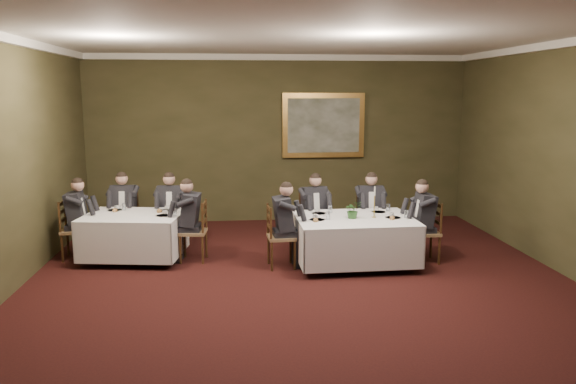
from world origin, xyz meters
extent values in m
plane|color=black|center=(0.00, 0.00, 0.00)|extent=(10.00, 10.00, 0.00)
cube|color=silver|center=(0.00, 0.00, 3.50)|extent=(8.00, 10.00, 0.10)
cube|color=#333119|center=(0.00, 5.00, 1.75)|extent=(8.00, 0.10, 3.50)
cube|color=#333119|center=(0.00, -5.00, 1.75)|extent=(8.00, 0.10, 3.50)
cube|color=white|center=(0.00, 4.95, 3.44)|extent=(8.00, 0.10, 0.12)
cube|color=black|center=(0.95, 1.69, 0.73)|extent=(1.82, 1.38, 0.04)
cube|color=white|center=(0.95, 1.69, 0.76)|extent=(1.88, 1.45, 0.02)
cube|color=white|center=(0.95, 1.69, 0.42)|extent=(1.90, 1.47, 0.65)
cube|color=black|center=(-2.60, 2.28, 0.73)|extent=(1.64, 1.33, 0.04)
cube|color=white|center=(-2.60, 2.28, 0.76)|extent=(1.71, 1.40, 0.02)
cube|color=white|center=(-2.60, 2.28, 0.42)|extent=(1.73, 1.42, 0.65)
cube|color=olive|center=(0.43, 2.63, 0.48)|extent=(0.52, 0.50, 0.05)
cube|color=black|center=(0.39, 2.81, 0.73)|extent=(0.38, 0.11, 0.54)
cube|color=black|center=(0.43, 2.63, 0.86)|extent=(0.48, 0.39, 0.55)
sphere|color=tan|center=(0.43, 2.63, 1.24)|extent=(0.25, 0.25, 0.21)
cube|color=olive|center=(1.43, 2.65, 0.48)|extent=(0.46, 0.44, 0.05)
cube|color=black|center=(1.44, 2.84, 0.73)|extent=(0.38, 0.04, 0.54)
cube|color=black|center=(1.43, 2.65, 0.86)|extent=(0.43, 0.33, 0.55)
sphere|color=tan|center=(1.43, 2.65, 1.24)|extent=(0.22, 0.22, 0.21)
cube|color=olive|center=(-0.22, 1.66, 0.48)|extent=(0.45, 0.47, 0.05)
cube|color=black|center=(-0.41, 1.65, 0.73)|extent=(0.06, 0.38, 0.54)
cube|color=black|center=(-0.22, 1.66, 0.86)|extent=(0.34, 0.44, 0.55)
sphere|color=tan|center=(-0.22, 1.66, 1.24)|extent=(0.22, 0.22, 0.21)
cube|color=olive|center=(2.12, 1.72, 0.48)|extent=(0.42, 0.44, 0.05)
cube|color=black|center=(2.31, 1.72, 0.73)|extent=(0.03, 0.38, 0.54)
cube|color=black|center=(2.12, 1.72, 0.86)|extent=(0.31, 0.42, 0.55)
sphere|color=tan|center=(2.12, 1.72, 1.24)|extent=(0.21, 0.21, 0.21)
cube|color=olive|center=(-2.90, 3.12, 0.48)|extent=(0.47, 0.45, 0.05)
cube|color=black|center=(-2.89, 3.31, 0.73)|extent=(0.38, 0.06, 0.54)
cube|color=black|center=(-2.90, 3.12, 0.86)|extent=(0.44, 0.34, 0.55)
sphere|color=tan|center=(-2.90, 3.12, 1.24)|extent=(0.22, 0.22, 0.21)
cube|color=olive|center=(-2.07, 3.00, 0.48)|extent=(0.48, 0.46, 0.05)
cube|color=black|center=(-2.05, 3.19, 0.73)|extent=(0.38, 0.07, 0.54)
cube|color=black|center=(-2.07, 3.00, 0.86)|extent=(0.45, 0.35, 0.55)
sphere|color=tan|center=(-2.07, 3.00, 1.24)|extent=(0.23, 0.23, 0.21)
cube|color=olive|center=(-1.63, 2.13, 0.48)|extent=(0.46, 0.48, 0.05)
cube|color=black|center=(-1.44, 2.11, 0.73)|extent=(0.07, 0.38, 0.54)
cube|color=black|center=(-1.63, 2.13, 0.86)|extent=(0.35, 0.45, 0.55)
sphere|color=tan|center=(-1.63, 2.13, 1.24)|extent=(0.23, 0.23, 0.21)
cube|color=olive|center=(-3.57, 2.42, 0.48)|extent=(0.44, 0.46, 0.05)
cube|color=black|center=(-3.76, 2.41, 0.73)|extent=(0.05, 0.38, 0.54)
cube|color=black|center=(-3.57, 2.42, 0.86)|extent=(0.33, 0.43, 0.55)
sphere|color=tan|center=(-3.57, 2.42, 1.24)|extent=(0.22, 0.22, 0.21)
imported|color=#2D5926|center=(0.91, 1.66, 0.91)|extent=(0.31, 0.28, 0.29)
cylinder|color=gold|center=(1.26, 1.69, 0.78)|extent=(0.08, 0.08, 0.02)
cylinder|color=gold|center=(1.26, 1.69, 0.96)|extent=(0.02, 0.02, 0.34)
cylinder|color=white|center=(1.26, 1.69, 1.21)|extent=(0.02, 0.02, 0.15)
cylinder|color=white|center=(0.44, 2.07, 0.77)|extent=(0.25, 0.25, 0.01)
cylinder|color=white|center=(0.44, 2.22, 0.80)|extent=(0.08, 0.08, 0.05)
cylinder|color=white|center=(0.61, 2.07, 0.83)|extent=(0.06, 0.06, 0.14)
cylinder|color=white|center=(-2.97, 2.66, 0.77)|extent=(0.25, 0.25, 0.01)
cylinder|color=white|center=(-2.97, 2.81, 0.80)|extent=(0.08, 0.08, 0.05)
cylinder|color=white|center=(-2.80, 2.66, 0.83)|extent=(0.06, 0.06, 0.14)
cube|color=#E5AF53|center=(0.95, 4.94, 2.04)|extent=(1.75, 0.08, 1.36)
cube|color=#41432D|center=(0.95, 4.90, 2.04)|extent=(1.53, 0.01, 1.14)
camera|label=1|loc=(-0.94, -6.87, 2.73)|focal=35.00mm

